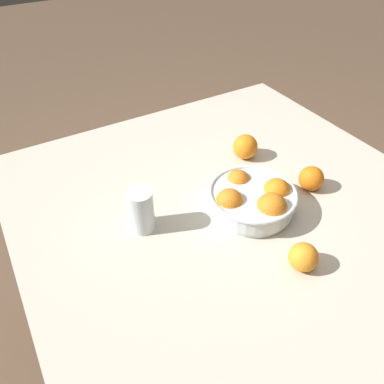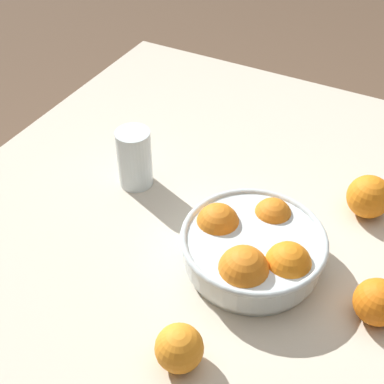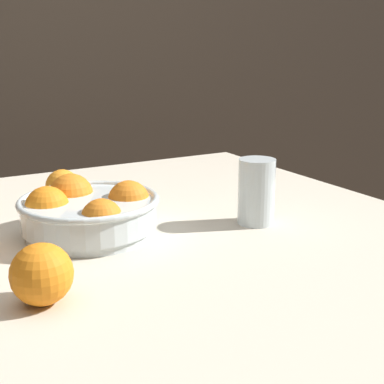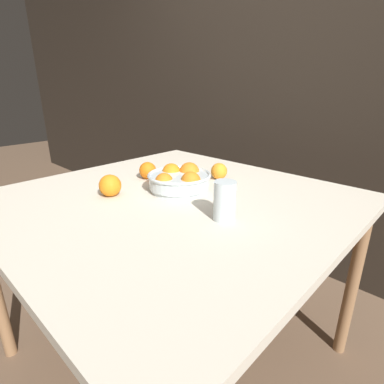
{
  "view_description": "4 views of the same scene",
  "coord_description": "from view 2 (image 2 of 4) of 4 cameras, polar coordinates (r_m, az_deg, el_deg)",
  "views": [
    {
      "loc": [
        0.52,
        0.67,
        1.52
      ],
      "look_at": [
        0.12,
        -0.02,
        0.84
      ],
      "focal_mm": 35.0,
      "sensor_mm": 36.0,
      "label": 1
    },
    {
      "loc": [
        -0.23,
        0.67,
        1.49
      ],
      "look_at": [
        0.12,
        0.01,
        0.84
      ],
      "focal_mm": 50.0,
      "sensor_mm": 36.0,
      "label": 2
    },
    {
      "loc": [
        -0.32,
        -0.82,
        1.1
      ],
      "look_at": [
        0.15,
        0.02,
        0.84
      ],
      "focal_mm": 50.0,
      "sensor_mm": 36.0,
      "label": 3
    },
    {
      "loc": [
        0.79,
        -0.72,
        1.18
      ],
      "look_at": [
        0.12,
        -0.01,
        0.82
      ],
      "focal_mm": 28.0,
      "sensor_mm": 36.0,
      "label": 4
    }
  ],
  "objects": [
    {
      "name": "orange_loose_aside",
      "position": [
        0.81,
        -1.37,
        -16.3
      ],
      "size": [
        0.07,
        0.07,
        0.07
      ],
      "primitive_type": "sphere",
      "color": "orange",
      "rests_on": "dining_table"
    },
    {
      "name": "dining_table",
      "position": [
        1.06,
        5.93,
        -7.09
      ],
      "size": [
        1.21,
        1.19,
        0.77
      ],
      "color": "beige",
      "rests_on": "ground_plane"
    },
    {
      "name": "orange_loose_near_bowl",
      "position": [
        1.07,
        18.34,
        -0.47
      ],
      "size": [
        0.08,
        0.08,
        0.08
      ],
      "primitive_type": "sphere",
      "color": "orange",
      "rests_on": "dining_table"
    },
    {
      "name": "juice_glass",
      "position": [
        1.08,
        -6.12,
        3.28
      ],
      "size": [
        0.07,
        0.07,
        0.13
      ],
      "color": "#F4A314",
      "rests_on": "dining_table"
    },
    {
      "name": "orange_loose_front",
      "position": [
        0.9,
        19.17,
        -11.02
      ],
      "size": [
        0.08,
        0.08,
        0.08
      ],
      "primitive_type": "sphere",
      "color": "orange",
      "rests_on": "dining_table"
    },
    {
      "name": "fruit_bowl",
      "position": [
        0.92,
        6.51,
        -5.96
      ],
      "size": [
        0.25,
        0.25,
        0.1
      ],
      "color": "silver",
      "rests_on": "dining_table"
    }
  ]
}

